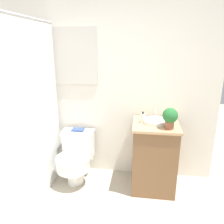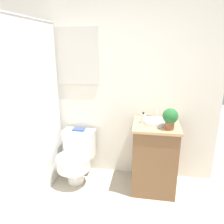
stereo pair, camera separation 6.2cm
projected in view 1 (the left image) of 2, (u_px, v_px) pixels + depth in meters
wall_back at (93, 82)px, 2.81m from camera, size 3.16×0.07×2.50m
shower_area at (15, 175)px, 2.47m from camera, size 0.62×1.49×1.98m
toilet at (76, 156)px, 2.81m from camera, size 0.43×0.57×0.64m
vanity at (154, 156)px, 2.66m from camera, size 0.53×0.54×0.85m
sink at (156, 121)px, 2.55m from camera, size 0.29×0.33×0.13m
soap_bottle at (143, 118)px, 2.55m from camera, size 0.06×0.06×0.13m
potted_plant at (170, 117)px, 2.34m from camera, size 0.17×0.17×0.23m
book_on_tank at (78, 130)px, 2.86m from camera, size 0.16×0.10×0.02m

